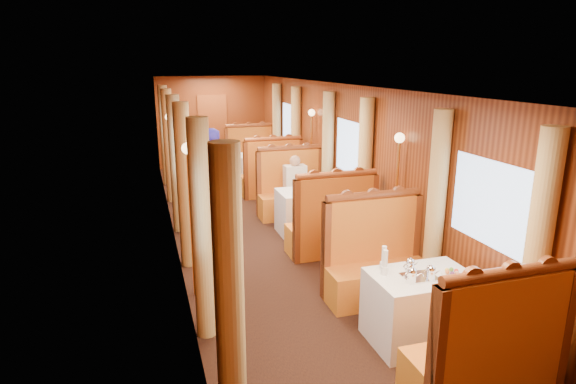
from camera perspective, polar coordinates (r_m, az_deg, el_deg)
name	(u,v)px	position (r m, az deg, el deg)	size (l,w,h in m)	color
floor	(267,237)	(8.19, -2.48, -5.32)	(3.00, 12.00, 0.01)	black
ceiling	(265,86)	(7.68, -2.70, 12.44)	(3.00, 12.00, 0.01)	silver
wall_far	(213,122)	(13.66, -8.93, 8.18)	(3.00, 2.50, 0.01)	brown
wall_left	(172,170)	(7.62, -13.59, 2.51)	(12.00, 2.50, 0.01)	brown
wall_right	(351,159)	(8.33, 7.48, 3.87)	(12.00, 2.50, 0.01)	brown
doorway_far	(213,131)	(13.67, -8.87, 7.13)	(0.80, 0.04, 2.00)	brown
table_near	(420,308)	(5.35, 15.39, -13.10)	(1.05, 0.72, 0.75)	white
banquette_near_fwd	(486,359)	(4.63, 22.38, -17.84)	(1.30, 0.55, 1.34)	#BB4414
banquette_near_aft	(376,266)	(6.12, 10.36, -8.58)	(1.30, 0.55, 1.34)	#BB4414
table_mid	(309,212)	(8.27, 2.53, -2.35)	(1.05, 0.72, 0.75)	white
banquette_mid_fwd	(331,228)	(7.36, 5.16, -4.25)	(1.30, 0.55, 1.34)	#BB4414
banquette_mid_aft	(292,194)	(9.18, 0.43, -0.25)	(1.30, 0.55, 1.34)	#BB4414
table_far	(261,170)	(11.52, -3.26, 2.65)	(1.05, 0.72, 0.75)	white
banquette_far_fwd	(272,177)	(10.55, -1.95, 1.78)	(1.30, 0.55, 1.34)	#BB4414
banquette_far_aft	(251,160)	(12.48, -4.38, 3.83)	(1.30, 0.55, 1.34)	#BB4414
tea_tray	(419,277)	(5.12, 15.32, -9.67)	(0.34, 0.26, 0.01)	silver
teapot_left	(412,277)	(4.96, 14.45, -9.75)	(0.16, 0.12, 0.13)	silver
teapot_right	(430,275)	(5.06, 16.52, -9.39)	(0.15, 0.12, 0.13)	silver
teapot_back	(410,267)	(5.18, 14.25, -8.64)	(0.15, 0.11, 0.12)	silver
fruit_plate	(452,273)	(5.27, 18.83, -9.07)	(0.21, 0.21, 0.05)	white
cup_inboard	(385,265)	(5.07, 11.42, -8.45)	(0.08, 0.08, 0.26)	white
cup_outboard	(384,260)	(5.17, 11.28, -7.95)	(0.08, 0.08, 0.26)	white
rose_vase_mid	(309,181)	(8.09, 2.51, 1.31)	(0.06, 0.06, 0.36)	silver
rose_vase_far	(262,147)	(11.41, -3.15, 5.36)	(0.06, 0.06, 0.36)	silver
window_left_near	(200,232)	(4.20, -10.38, -4.71)	(1.20, 0.90, 0.01)	#8CADD8
curtain_left_near_a	(229,301)	(3.61, -6.95, -12.74)	(0.22, 0.22, 2.35)	tan
curtain_left_near_b	(202,232)	(5.03, -10.11, -4.65)	(0.22, 0.22, 2.35)	tan
window_right_near	(490,204)	(5.38, 22.85, -1.27)	(1.20, 0.90, 0.01)	#8CADD8
curtain_right_near_a	(537,258)	(4.85, 27.37, -6.96)	(0.22, 0.22, 2.35)	tan
curtain_right_near_b	(436,209)	(5.98, 17.11, -1.90)	(0.22, 0.22, 2.35)	tan
window_left_mid	(172,158)	(7.58, -13.56, 4.00)	(1.20, 0.90, 0.01)	#8CADD8
curtain_left_mid_a	(185,187)	(6.89, -12.12, 0.63)	(0.22, 0.22, 2.35)	tan
curtain_left_mid_b	(176,165)	(8.40, -13.09, 3.17)	(0.22, 0.22, 2.35)	tan
window_right_mid	(351,148)	(8.29, 7.43, 5.22)	(1.20, 0.90, 0.01)	#8CADD8
curtain_right_mid_a	(364,174)	(7.61, 9.04, 2.15)	(0.22, 0.22, 2.35)	tan
curtain_right_mid_b	(328,156)	(9.00, 4.73, 4.30)	(0.22, 0.22, 2.35)	tan
window_left_far	(161,128)	(11.03, -14.78, 7.30)	(1.20, 0.90, 0.01)	#8CADD8
curtain_left_far_a	(169,146)	(10.31, -13.90, 5.28)	(0.22, 0.22, 2.35)	tan
curtain_left_far_b	(165,136)	(11.85, -14.36, 6.49)	(0.22, 0.22, 2.35)	tan
window_right_far	(290,124)	(11.53, 0.24, 8.11)	(1.20, 0.90, 0.01)	#8CADD8
curtain_right_far_a	(296,140)	(10.80, 0.93, 6.16)	(0.22, 0.22, 2.35)	tan
curtain_right_far_b	(277,131)	(12.28, -1.31, 7.24)	(0.22, 0.22, 2.35)	tan
sconce_left_fore	(190,189)	(5.90, -11.57, 0.34)	(0.14, 0.14, 1.95)	#BF8C3F
sconce_right_fore	(397,174)	(6.74, 12.84, 2.10)	(0.14, 0.14, 1.95)	#BF8C3F
sconce_left_aft	(171,144)	(9.32, -13.74, 5.59)	(0.14, 0.14, 1.95)	#BF8C3F
sconce_right_aft	(311,137)	(9.87, 2.79, 6.52)	(0.14, 0.14, 1.95)	#BF8C3F
steward	(209,183)	(8.16, -9.40, 1.11)	(0.66, 0.44, 1.82)	navy
passenger	(295,181)	(8.89, 0.89, 1.35)	(0.40, 0.44, 0.76)	beige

